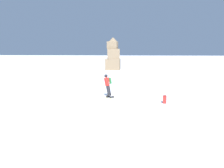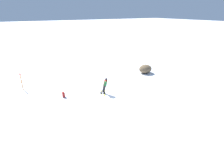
{
  "view_description": "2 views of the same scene",
  "coord_description": "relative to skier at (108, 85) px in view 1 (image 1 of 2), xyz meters",
  "views": [
    {
      "loc": [
        2.37,
        -15.14,
        3.3
      ],
      "look_at": [
        0.43,
        1.03,
        0.84
      ],
      "focal_mm": 35.0,
      "sensor_mm": 36.0,
      "label": 1
    },
    {
      "loc": [
        7.85,
        14.3,
        7.79
      ],
      "look_at": [
        -0.02,
        1.1,
        1.33
      ],
      "focal_mm": 28.0,
      "sensor_mm": 36.0,
      "label": 2
    }
  ],
  "objects": [
    {
      "name": "rock_pillar",
      "position": [
        -2.27,
        22.98,
        1.45
      ],
      "size": [
        2.52,
        2.22,
        5.67
      ],
      "color": "#7A664C",
      "rests_on": "ground"
    },
    {
      "name": "ground_plane",
      "position": [
        -0.24,
        -0.13,
        -0.92
      ],
      "size": [
        300.0,
        300.0,
        0.0
      ],
      "primitive_type": "plane",
      "color": "white"
    },
    {
      "name": "spare_backpack",
      "position": [
        3.85,
        -1.37,
        -0.68
      ],
      "size": [
        0.25,
        0.32,
        0.5
      ],
      "rotation": [
        0.0,
        0.0,
        4.61
      ],
      "color": "#AD231E",
      "rests_on": "ground"
    },
    {
      "name": "skier",
      "position": [
        0.0,
        0.0,
        0.0
      ],
      "size": [
        1.42,
        1.6,
        1.69
      ],
      "rotation": [
        0.0,
        0.0,
        -0.52
      ],
      "color": "yellow",
      "rests_on": "ground"
    }
  ]
}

